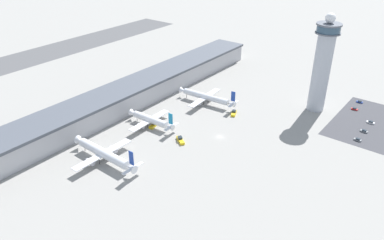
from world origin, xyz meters
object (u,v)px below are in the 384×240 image
(airplane_gate_charlie, at_px, (206,97))
(car_white_wagon, at_px, (360,102))
(airplane_gate_alpha, at_px, (104,154))
(car_grey_coupe, at_px, (358,140))
(control_tower, at_px, (322,64))
(airplane_gate_bravo, at_px, (151,120))
(service_truck_catering, at_px, (154,125))
(service_truck_fuel, at_px, (234,113))
(service_truck_baggage, at_px, (180,140))
(car_red_hatchback, at_px, (371,122))
(car_yellow_taxi, at_px, (355,109))
(car_black_suv, at_px, (364,131))

(airplane_gate_charlie, relative_size, car_white_wagon, 10.03)
(airplane_gate_alpha, height_order, car_grey_coupe, airplane_gate_alpha)
(control_tower, distance_m, car_white_wagon, 45.30)
(airplane_gate_bravo, distance_m, car_grey_coupe, 117.43)
(service_truck_catering, bearing_deg, airplane_gate_alpha, -172.84)
(airplane_gate_charlie, height_order, car_white_wagon, airplane_gate_charlie)
(control_tower, relative_size, airplane_gate_alpha, 1.40)
(airplane_gate_alpha, relative_size, service_truck_catering, 5.27)
(control_tower, bearing_deg, service_truck_fuel, 135.91)
(airplane_gate_bravo, distance_m, service_truck_catering, 3.81)
(service_truck_fuel, xyz_separation_m, car_grey_coupe, (15.24, -71.15, -0.31))
(service_truck_catering, relative_size, car_white_wagon, 1.97)
(service_truck_baggage, bearing_deg, airplane_gate_alpha, 154.87)
(airplane_gate_alpha, relative_size, car_red_hatchback, 9.36)
(service_truck_baggage, distance_m, car_red_hatchback, 115.71)
(airplane_gate_alpha, distance_m, service_truck_catering, 42.67)
(control_tower, relative_size, car_yellow_taxi, 14.83)
(control_tower, distance_m, car_black_suv, 46.50)
(car_white_wagon, bearing_deg, service_truck_baggage, 150.51)
(service_truck_fuel, bearing_deg, airplane_gate_bravo, 144.41)
(airplane_gate_bravo, xyz_separation_m, car_white_wagon, (109.05, -88.11, -3.64))
(car_yellow_taxi, bearing_deg, airplane_gate_alpha, 149.19)
(service_truck_fuel, bearing_deg, airplane_gate_alpha, 164.15)
(service_truck_catering, xyz_separation_m, car_black_suv, (69.22, -100.36, -0.31))
(airplane_gate_bravo, height_order, car_black_suv, airplane_gate_bravo)
(service_truck_baggage, relative_size, car_white_wagon, 1.94)
(airplane_gate_bravo, distance_m, airplane_gate_charlie, 45.73)
(car_yellow_taxi, bearing_deg, car_red_hatchback, -133.58)
(service_truck_fuel, relative_size, car_grey_coupe, 1.87)
(airplane_gate_bravo, bearing_deg, service_truck_catering, -57.30)
(airplane_gate_bravo, bearing_deg, control_tower, -39.87)
(service_truck_catering, height_order, service_truck_baggage, service_truck_baggage)
(car_white_wagon, bearing_deg, car_red_hatchback, -151.57)
(car_red_hatchback, bearing_deg, airplane_gate_alpha, 142.68)
(control_tower, xyz_separation_m, airplane_gate_bravo, (-81.49, 68.06, -26.19))
(airplane_gate_alpha, height_order, airplane_gate_charlie, airplane_gate_alpha)
(car_black_suv, relative_size, car_white_wagon, 1.01)
(service_truck_fuel, height_order, car_black_suv, service_truck_fuel)
(car_white_wagon, bearing_deg, airplane_gate_bravo, 141.06)
(car_white_wagon, bearing_deg, car_yellow_taxi, -177.28)
(airplane_gate_charlie, relative_size, car_yellow_taxi, 10.25)
(airplane_gate_charlie, bearing_deg, service_truck_baggage, -160.23)
(service_truck_fuel, relative_size, car_black_suv, 1.81)
(airplane_gate_charlie, xyz_separation_m, car_white_wagon, (63.97, -80.45, -4.13))
(service_truck_catering, xyz_separation_m, car_grey_coupe, (57.22, -100.35, -0.30))
(control_tower, height_order, car_grey_coupe, control_tower)
(airplane_gate_alpha, height_order, car_red_hatchback, airplane_gate_alpha)
(control_tower, bearing_deg, service_truck_catering, 140.44)
(control_tower, distance_m, airplane_gate_bravo, 109.36)
(car_red_hatchback, distance_m, car_grey_coupe, 25.31)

